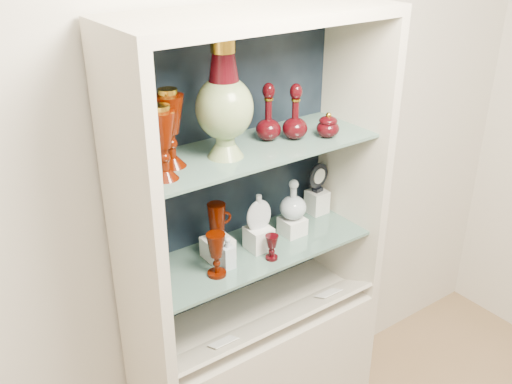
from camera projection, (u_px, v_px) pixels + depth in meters
wall_back at (223, 148)px, 2.19m from camera, size 3.50×0.02×2.80m
cabinet_base at (256, 383)px, 2.47m from camera, size 1.00×0.40×0.75m
cabinet_back_panel at (227, 169)px, 2.20m from camera, size 0.98×0.02×1.15m
cabinet_side_left at (133, 223)px, 1.81m from camera, size 0.04×0.40×1.15m
cabinet_side_right at (352, 157)px, 2.31m from camera, size 0.04×0.40×1.15m
cabinet_top_cap at (256, 16)px, 1.80m from camera, size 1.00×0.40×0.04m
shelf_lower at (253, 250)px, 2.20m from camera, size 0.92×0.34×0.01m
shelf_upper at (253, 148)px, 2.01m from camera, size 0.92×0.34×0.01m
label_ledge at (272, 322)px, 2.22m from camera, size 0.92×0.17×0.09m
label_card_0 at (328, 293)px, 2.36m from camera, size 0.10×0.06×0.03m
label_card_1 at (223, 342)px, 2.09m from camera, size 0.10×0.06×0.03m
pedestal_lamp_left at (163, 143)px, 1.72m from camera, size 0.12×0.12×0.24m
pedestal_lamp_right at (170, 129)px, 1.80m from camera, size 0.11×0.11×0.26m
enamel_urn at (224, 100)px, 1.85m from camera, size 0.23×0.23×0.40m
ruby_decanter_a at (268, 108)px, 2.02m from camera, size 0.10×0.10×0.24m
ruby_decanter_b at (295, 110)px, 2.04m from camera, size 0.11×0.11×0.22m
lidded_bowl at (328, 124)px, 2.08m from camera, size 0.11×0.11×0.10m
cobalt_goblet at (146, 267)px, 1.93m from camera, size 0.07×0.07×0.17m
ruby_goblet_tall at (216, 255)px, 2.00m from camera, size 0.08×0.08×0.17m
ruby_goblet_small at (272, 247)px, 2.11m from camera, size 0.06×0.06×0.10m
riser_ruby_pitcher at (218, 248)px, 2.12m from camera, size 0.10×0.10×0.08m
ruby_pitcher at (217, 222)px, 2.07m from camera, size 0.11×0.08×0.14m
clear_square_bottle at (228, 252)px, 2.05m from camera, size 0.05×0.05×0.13m
riser_flat_flask at (259, 238)px, 2.18m from camera, size 0.09×0.09×0.09m
flat_flask at (259, 211)px, 2.13m from camera, size 0.11×0.05×0.14m
riser_clear_round_decanter at (292, 226)px, 2.28m from camera, size 0.09×0.09×0.07m
clear_round_decanter at (293, 200)px, 2.23m from camera, size 0.13×0.13×0.16m
riser_cameo_medallion at (317, 202)px, 2.44m from camera, size 0.08×0.08×0.10m
cameo_medallion at (318, 177)px, 2.39m from camera, size 0.12×0.06×0.13m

